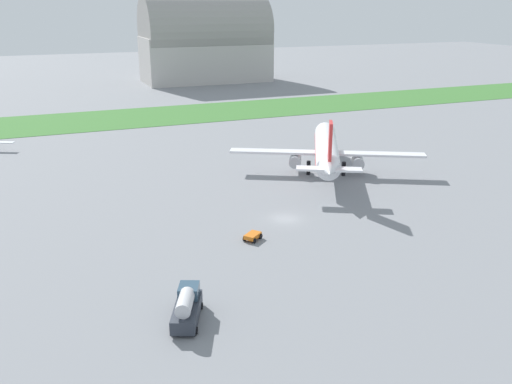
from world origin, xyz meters
TOP-DOWN VIEW (x-y plane):
  - ground_plane at (0.00, 0.00)m, footprint 600.00×600.00m
  - grass_taxiway_strip at (0.00, 83.91)m, footprint 360.00×28.00m
  - airplane_midfield_jet at (16.56, 17.97)m, footprint 33.05×32.96m
  - baggage_cart_near_gate at (-7.22, -5.21)m, footprint 2.95×2.86m
  - fuel_truck_midfield at (-20.50, -21.07)m, footprint 4.73×6.92m
  - hangar_distant at (32.70, 148.24)m, footprint 49.36×26.53m

SIDE VIEW (x-z plane):
  - ground_plane at x=0.00m, z-range 0.00..0.00m
  - grass_taxiway_strip at x=0.00m, z-range 0.00..0.08m
  - baggage_cart_near_gate at x=-7.22m, z-range 0.12..1.02m
  - fuel_truck_midfield at x=-20.50m, z-range -0.06..3.23m
  - airplane_midfield_jet at x=16.56m, z-range -1.78..10.92m
  - hangar_distant at x=32.70m, z-range -0.89..32.40m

